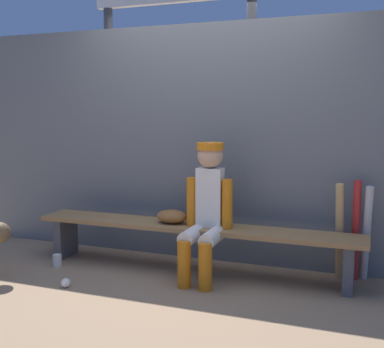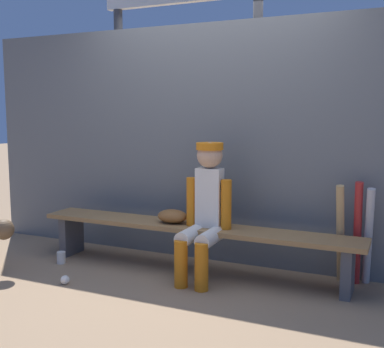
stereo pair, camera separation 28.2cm
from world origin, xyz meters
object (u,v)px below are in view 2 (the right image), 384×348
cup_on_bench (214,220)px  player_seated (205,207)px  cup_on_ground (61,258)px  baseball (65,280)px  scoreboard (189,9)px  dugout_bench (192,234)px  baseball_glove (172,216)px  bat_wood_tan (340,234)px  bat_aluminum_silver (368,237)px  bat_aluminum_red (357,233)px

cup_on_bench → player_seated: bearing=-99.3°
player_seated → cup_on_ground: bearing=-172.3°
baseball → scoreboard: (0.31, 1.75, 2.46)m
dugout_bench → cup_on_bench: bearing=12.2°
dugout_bench → player_seated: (0.17, -0.11, 0.28)m
baseball_glove → cup_on_ground: size_ratio=2.55×
cup_on_ground → scoreboard: 2.86m
bat_wood_tan → cup_on_ground: (-2.44, -0.53, -0.36)m
cup_on_ground → dugout_bench: bearing=13.5°
scoreboard → player_seated: bearing=-59.3°
dugout_bench → baseball_glove: baseball_glove is taller
cup_on_ground → cup_on_bench: bearing=13.3°
baseball_glove → scoreboard: scoreboard is taller
player_seated → cup_on_ground: 1.50m
bat_aluminum_silver → baseball: (-2.26, -1.00, -0.37)m
bat_wood_tan → baseball: bearing=-154.9°
baseball_glove → bat_wood_tan: size_ratio=0.33×
bat_wood_tan → bat_aluminum_red: (0.13, 0.03, 0.01)m
player_seated → cup_on_ground: size_ratio=10.50×
bat_aluminum_silver → dugout_bench: bearing=-169.1°
baseball → cup_on_bench: bearing=37.0°
scoreboard → bat_aluminum_silver: bearing=-21.2°
bat_wood_tan → player_seated: bearing=-162.0°
cup_on_ground → baseball_glove: bearing=15.9°
baseball_glove → bat_wood_tan: 1.44m
dugout_bench → scoreboard: bearing=116.3°
player_seated → bat_wood_tan: size_ratio=1.38×
baseball_glove → scoreboard: bearing=107.1°
bat_aluminum_silver → cup_on_ground: (-2.66, -0.57, -0.35)m
baseball_glove → cup_on_bench: 0.38m
dugout_bench → bat_aluminum_red: size_ratio=3.43×
dugout_bench → cup_on_ground: 1.28m
bat_wood_tan → scoreboard: scoreboard is taller
player_seated → bat_aluminum_red: player_seated is taller
bat_aluminum_red → baseball: (-2.18, -0.99, -0.39)m
bat_aluminum_red → dugout_bench: bearing=-168.8°
baseball_glove → cup_on_ground: 1.15m
bat_aluminum_silver → scoreboard: bearing=158.8°
dugout_bench → bat_aluminum_silver: size_ratio=3.59×
baseball_glove → bat_wood_tan: (1.42, 0.24, -0.07)m
bat_wood_tan → baseball: 2.29m
scoreboard → baseball: bearing=-100.2°
scoreboard → bat_aluminum_red: bearing=-22.2°
dugout_bench → baseball: (-0.82, -0.72, -0.31)m
bat_aluminum_red → scoreboard: scoreboard is taller
player_seated → bat_aluminum_red: (1.19, 0.37, -0.19)m
bat_wood_tan → scoreboard: size_ratio=0.23×
player_seated → cup_on_ground: player_seated is taller
player_seated → baseball_glove: (-0.36, 0.11, -0.14)m
baseball_glove → bat_aluminum_red: (1.55, 0.27, -0.06)m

